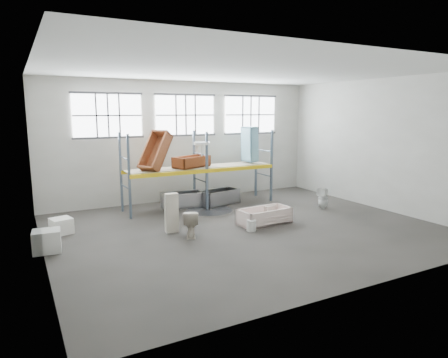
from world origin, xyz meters
TOP-DOWN VIEW (x-y plane):
  - floor at (0.00, 0.00)m, footprint 12.00×10.00m
  - ceiling at (0.00, 0.00)m, footprint 12.00×10.00m
  - wall_back at (0.00, 5.05)m, footprint 12.00×0.10m
  - wall_front at (0.00, -5.05)m, footprint 12.00×0.10m
  - wall_left at (-6.05, 0.00)m, footprint 0.10×10.00m
  - wall_right at (6.05, 0.00)m, footprint 0.10×10.00m
  - window_left at (-3.20, 4.94)m, footprint 2.60×0.04m
  - window_mid at (0.00, 4.94)m, footprint 2.60×0.04m
  - window_right at (3.20, 4.94)m, footprint 2.60×0.04m
  - rack_upright_la at (-3.00, 2.90)m, footprint 0.08×0.08m
  - rack_upright_lb at (-3.00, 4.10)m, footprint 0.08×0.08m
  - rack_upright_ma at (0.00, 2.90)m, footprint 0.08×0.08m
  - rack_upright_mb at (0.00, 4.10)m, footprint 0.08×0.08m
  - rack_upright_ra at (3.00, 2.90)m, footprint 0.08×0.08m
  - rack_upright_rb at (3.00, 4.10)m, footprint 0.08×0.08m
  - rack_beam_front at (0.00, 2.90)m, footprint 6.00×0.10m
  - rack_beam_back at (0.00, 4.10)m, footprint 6.00×0.10m
  - shelf_deck at (0.00, 3.50)m, footprint 5.90×1.10m
  - wet_patch at (0.00, 2.70)m, footprint 1.80×1.80m
  - bathtub_beige at (0.84, 0.16)m, footprint 1.86×0.99m
  - cistern_spare at (1.28, 0.53)m, footprint 0.50×0.33m
  - sink_in_tub at (0.34, 0.58)m, footprint 0.54×0.54m
  - toilet_beige at (-1.91, 0.07)m, footprint 0.74×0.92m
  - cistern_tall at (-2.26, 0.75)m, footprint 0.42×0.30m
  - toilet_white at (4.03, 0.84)m, footprint 0.50×0.49m
  - steel_tub_left at (-0.71, 3.72)m, footprint 1.66×0.91m
  - steel_tub_right at (0.80, 3.41)m, footprint 1.75×1.10m
  - rust_tub_flat at (-0.38, 3.50)m, footprint 1.65×1.23m
  - rust_tub_tilted at (-1.85, 3.46)m, footprint 1.48×1.31m
  - sink_on_shelf at (-0.11, 3.11)m, footprint 0.76×0.68m
  - blue_tub_upright at (2.31, 3.54)m, footprint 0.53×0.73m
  - bucket at (0.01, -0.34)m, footprint 0.37×0.37m
  - carton_near at (-5.89, 0.63)m, footprint 0.77×0.68m
  - carton_far at (-5.36, 2.21)m, footprint 0.71×0.71m

SIDE VIEW (x-z plane):
  - floor at x=0.00m, z-range -0.10..0.00m
  - wet_patch at x=0.00m, z-range 0.00..0.00m
  - sink_in_tub at x=0.34m, z-range 0.08..0.24m
  - bucket at x=0.01m, z-range 0.00..0.35m
  - carton_far at x=-5.36m, z-range 0.00..0.49m
  - bathtub_beige at x=0.84m, z-range 0.00..0.53m
  - cistern_spare at x=1.28m, z-range 0.06..0.50m
  - steel_tub_left at x=-0.71m, z-range 0.00..0.58m
  - steel_tub_right at x=0.80m, z-range 0.00..0.59m
  - carton_near at x=-5.89m, z-range 0.00..0.61m
  - toilet_beige at x=-1.91m, z-range 0.00..0.82m
  - toilet_white at x=4.03m, z-range 0.00..0.85m
  - cistern_tall at x=-2.26m, z-range 0.00..1.24m
  - rack_upright_la at x=-3.00m, z-range 0.00..3.00m
  - rack_upright_lb at x=-3.00m, z-range 0.00..3.00m
  - rack_upright_ma at x=0.00m, z-range 0.00..3.00m
  - rack_upright_mb at x=0.00m, z-range 0.00..3.00m
  - rack_upright_ra at x=3.00m, z-range 0.00..3.00m
  - rack_upright_rb at x=3.00m, z-range 0.00..3.00m
  - rack_beam_front at x=0.00m, z-range 1.43..1.57m
  - rack_beam_back at x=0.00m, z-range 1.43..1.57m
  - shelf_deck at x=0.00m, z-range 1.57..1.59m
  - rust_tub_flat at x=-0.38m, z-range 1.61..2.03m
  - sink_on_shelf at x=-0.11m, z-range 1.82..2.37m
  - rust_tub_tilted at x=-1.85m, z-range 1.52..3.07m
  - blue_tub_upright at x=2.31m, z-range 1.66..3.13m
  - wall_back at x=0.00m, z-range 0.00..5.00m
  - wall_front at x=0.00m, z-range 0.00..5.00m
  - wall_left at x=-6.05m, z-range 0.00..5.00m
  - wall_right at x=6.05m, z-range 0.00..5.00m
  - window_left at x=-3.20m, z-range 2.80..4.40m
  - window_mid at x=0.00m, z-range 2.80..4.40m
  - window_right at x=3.20m, z-range 2.80..4.40m
  - ceiling at x=0.00m, z-range 5.00..5.10m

